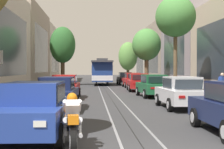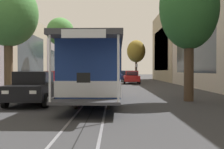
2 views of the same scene
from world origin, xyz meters
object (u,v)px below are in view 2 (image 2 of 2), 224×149
parked_car_blue_near_left (125,75)px  pedestrian_on_left_pavement (50,75)px  street_tree_kerb_left_second (189,9)px  street_tree_kerb_right_near (77,50)px  motorcycle_with_rider (118,76)px  parked_car_navy_second_left (128,76)px  parked_car_red_mid_left (132,77)px  cable_car_trolley (96,70)px  parked_car_navy_near_right (90,75)px  parked_car_red_fifth_right (58,82)px  parked_car_red_fourth_right (74,79)px  parked_car_green_mid_right (80,77)px  street_tree_kerb_right_second (60,32)px  parked_car_black_sixth_right (34,88)px  street_tree_kerb_right_mid (8,15)px  street_tree_kerb_left_near (136,51)px  street_sign_post (137,70)px  parked_car_white_second_right (85,76)px

parked_car_blue_near_left → pedestrian_on_left_pavement: pedestrian_on_left_pavement is taller
street_tree_kerb_left_second → pedestrian_on_left_pavement: (12.08, -20.12, -3.92)m
street_tree_kerb_right_near → pedestrian_on_left_pavement: street_tree_kerb_right_near is taller
motorcycle_with_rider → parked_car_navy_second_left: bearing=98.5°
parked_car_blue_near_left → parked_car_red_mid_left: same height
cable_car_trolley → motorcycle_with_rider: (-1.74, -34.23, -1.01)m
parked_car_navy_near_right → parked_car_red_fifth_right: (0.03, 26.55, 0.00)m
parked_car_navy_near_right → parked_car_red_fourth_right: 20.17m
parked_car_blue_near_left → parked_car_green_mid_right: same height
street_tree_kerb_right_near → street_tree_kerb_right_second: (-0.14, 15.63, 0.90)m
parked_car_red_mid_left → parked_car_black_sixth_right: same height
street_tree_kerb_left_second → street_tree_kerb_right_mid: street_tree_kerb_left_second is taller
parked_car_red_fifth_right → street_tree_kerb_right_near: bearing=-85.5°
parked_car_red_mid_left → street_tree_kerb_right_mid: bearing=64.1°
parked_car_red_fifth_right → motorcycle_with_rider: (-4.88, -28.14, -0.15)m
street_tree_kerb_left_second → street_tree_kerb_right_mid: 10.26m
parked_car_navy_second_left → pedestrian_on_left_pavement: (10.16, 5.09, 0.18)m
street_tree_kerb_left_near → motorcycle_with_rider: (3.07, -0.83, -4.21)m
street_sign_post → parked_car_green_mid_right: bearing=55.6°
parked_car_white_second_right → street_tree_kerb_left_second: (-8.04, 25.04, 4.10)m
street_tree_kerb_left_near → street_tree_kerb_right_near: size_ratio=1.03×
street_tree_kerb_right_second → street_tree_kerb_right_mid: (0.20, 14.74, -1.04)m
parked_car_white_second_right → parked_car_black_sixth_right: bearing=90.4°
parked_car_blue_near_left → street_tree_kerb_left_near: bearing=-161.9°
street_tree_kerb_right_near → pedestrian_on_left_pavement: size_ratio=3.83×
parked_car_navy_second_left → street_tree_kerb_right_second: 13.10m
parked_car_red_mid_left → cable_car_trolley: cable_car_trolley is taller
street_tree_kerb_right_mid → pedestrian_on_left_pavement: (1.92, -18.63, -3.92)m
parked_car_green_mid_right → street_sign_post: 13.64m
street_tree_kerb_right_mid → motorcycle_with_rider: 32.85m
parked_car_red_mid_left → street_tree_kerb_right_mid: (8.38, 17.28, 4.09)m
parked_car_blue_near_left → parked_car_navy_second_left: (-0.06, 6.64, 0.00)m
parked_car_red_fifth_right → parked_car_black_sixth_right: same height
street_tree_kerb_right_near → street_sign_post: (-9.84, 2.56, -3.36)m
parked_car_red_mid_left → parked_car_white_second_right: (6.26, -6.27, 0.00)m
parked_car_red_fourth_right → cable_car_trolley: size_ratio=0.48×
parked_car_white_second_right → parked_car_red_mid_left: bearing=134.9°
parked_car_navy_second_left → parked_car_green_mid_right: same height
parked_car_red_fourth_right → cable_car_trolley: cable_car_trolley is taller
parked_car_white_second_right → pedestrian_on_left_pavement: bearing=50.6°
cable_car_trolley → street_tree_kerb_left_near: bearing=-98.2°
parked_car_navy_second_left → street_sign_post: (-1.65, -4.10, 0.87)m
parked_car_black_sixth_right → pedestrian_on_left_pavement: (4.21, -21.43, 0.18)m
parked_car_white_second_right → street_sign_post: size_ratio=1.63×
street_tree_kerb_right_mid → parked_car_green_mid_right: bearing=-97.6°
parked_car_white_second_right → street_tree_kerb_right_mid: 24.00m
street_tree_kerb_right_mid → parked_car_black_sixth_right: bearing=129.3°
parked_car_red_fifth_right → cable_car_trolley: cable_car_trolley is taller
motorcycle_with_rider → street_tree_kerb_left_near: bearing=164.8°
street_tree_kerb_left_second → street_tree_kerb_left_near: bearing=-89.9°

